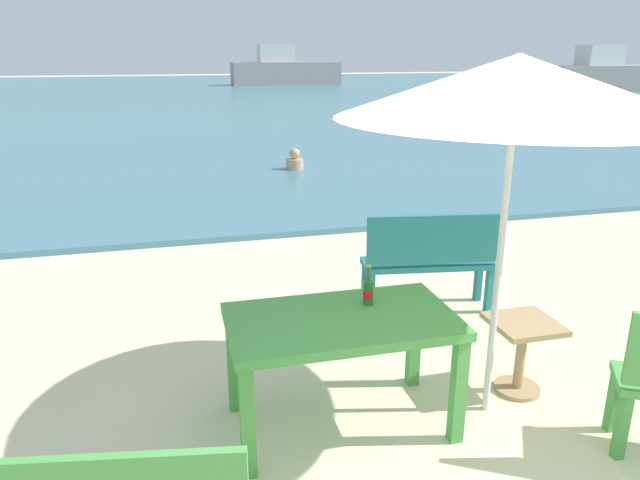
{
  "coord_description": "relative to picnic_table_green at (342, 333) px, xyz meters",
  "views": [
    {
      "loc": [
        -1.71,
        -2.18,
        2.32
      ],
      "look_at": [
        -0.38,
        3.0,
        0.6
      ],
      "focal_mm": 33.31,
      "sensor_mm": 36.0,
      "label": 1
    }
  ],
  "objects": [
    {
      "name": "sea_water",
      "position": [
        0.76,
        29.01,
        -0.61
      ],
      "size": [
        120.0,
        50.0,
        0.08
      ],
      "primitive_type": "cube",
      "color": "teal",
      "rests_on": "ground_plane"
    },
    {
      "name": "picnic_table_green",
      "position": [
        0.0,
        0.0,
        0.0
      ],
      "size": [
        1.4,
        0.8,
        0.76
      ],
      "color": "#4C9E47",
      "rests_on": "ground_plane"
    },
    {
      "name": "beer_bottle_amber",
      "position": [
        0.22,
        0.14,
        0.2
      ],
      "size": [
        0.07,
        0.07,
        0.26
      ],
      "color": "#2D662D",
      "rests_on": "picnic_table_green"
    },
    {
      "name": "patio_umbrella",
      "position": [
        1.0,
        -0.08,
        1.47
      ],
      "size": [
        2.1,
        2.1,
        2.3
      ],
      "color": "silver",
      "rests_on": "ground_plane"
    },
    {
      "name": "side_table_wood",
      "position": [
        1.33,
        0.07,
        -0.3
      ],
      "size": [
        0.44,
        0.44,
        0.54
      ],
      "color": "tan",
      "rests_on": "ground_plane"
    },
    {
      "name": "bench_teal_center",
      "position": [
        1.27,
        1.47,
        -0.11
      ],
      "size": [
        1.24,
        0.54,
        0.95
      ],
      "color": "#237275",
      "rests_on": "ground_plane"
    },
    {
      "name": "swimmer_person",
      "position": [
        1.44,
        8.12,
        -0.41
      ],
      "size": [
        0.34,
        0.34,
        0.41
      ],
      "color": "tan",
      "rests_on": "sea_water"
    },
    {
      "name": "boat_barge",
      "position": [
        6.96,
        37.15,
        0.37
      ],
      "size": [
        7.16,
        1.95,
        2.6
      ],
      "color": "gray",
      "rests_on": "sea_water"
    },
    {
      "name": "boat_fishing_trawler",
      "position": [
        22.98,
        26.04,
        0.33
      ],
      "size": [
        6.9,
        1.88,
        2.51
      ],
      "color": "gray",
      "rests_on": "sea_water"
    }
  ]
}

